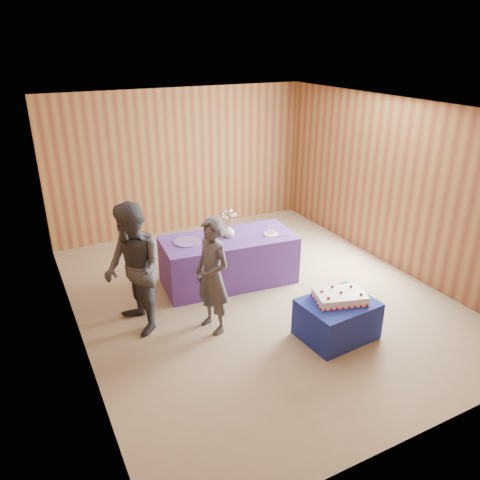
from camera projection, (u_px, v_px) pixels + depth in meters
ground at (257, 296)px, 6.91m from camera, size 6.00×6.00×0.00m
room_shell at (259, 178)px, 6.19m from camera, size 5.04×6.04×2.72m
cake_table at (337, 319)px, 5.90m from camera, size 0.95×0.77×0.50m
serving_table at (229, 260)px, 7.18m from camera, size 2.08×1.09×0.75m
sheet_cake at (340, 296)px, 5.81m from camera, size 0.73×0.59×0.15m
vase at (229, 231)px, 7.01m from camera, size 0.25×0.25×0.19m
flower_spray at (228, 215)px, 6.91m from camera, size 0.25×0.25×0.19m
platter at (187, 242)px, 6.85m from camera, size 0.42×0.42×0.02m
plate at (271, 234)px, 7.13m from camera, size 0.25×0.25×0.01m
cake_slice at (271, 232)px, 7.11m from camera, size 0.08×0.07×0.09m
knife at (279, 237)px, 7.04m from camera, size 0.26×0.08×0.00m
guest_left at (212, 276)px, 5.84m from camera, size 0.49×0.64×1.55m
guest_right at (133, 270)px, 5.80m from camera, size 0.75×0.91×1.72m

